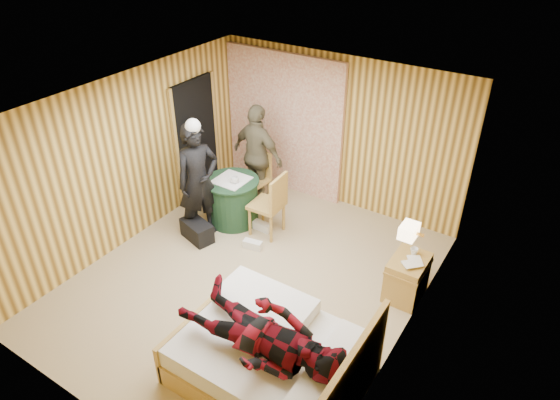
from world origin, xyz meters
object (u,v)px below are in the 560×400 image
Objects in this scene: chair_near at (272,201)px; duffel_bag at (197,231)px; wall_lamp at (409,231)px; man_on_bed at (261,327)px; bed at (273,356)px; round_table at (233,200)px; nightstand at (407,277)px; woman_standing at (198,181)px; chair_far at (257,174)px; man_at_table at (258,156)px.

chair_near is 1.23m from duffel_bag.
man_on_bed reaches higher than wall_lamp.
bed is 2.29× the size of round_table.
duffel_bag is at bearing 144.45° from man_on_bed.
woman_standing is at bearing -174.03° from nightstand.
bed is at bearing -116.69° from wall_lamp.
nightstand is (0.75, 2.00, 0.01)m from bed.
woman_standing reaches higher than chair_near.
chair_far is 0.97m from chair_near.
wall_lamp reaches higher than round_table.
man_at_table is at bearing 127.31° from bed.
woman_standing is at bearing 178.48° from wall_lamp.
woman_standing is (-2.41, 1.66, 0.61)m from bed.
chair_near is (-2.27, 0.62, -0.70)m from wall_lamp.
round_table is at bearing 168.71° from wall_lamp.
duffel_bag is 0.78m from woman_standing.
chair_near is at bearing 121.64° from man_on_bed.
chair_near is 2.87m from man_on_bed.
nightstand is 3.24m from woman_standing.
round_table is 0.76m from woman_standing.
woman_standing is 1.05× the size of man_at_table.
duffel_bag is (-3.11, -0.52, -0.16)m from nightstand.
chair_near is at bearing 144.81° from man_at_table.
woman_standing is at bearing 121.86° from duffel_bag.
wall_lamp is 1.08m from nightstand.
woman_standing is at bearing -112.35° from round_table.
chair_near is at bearing 164.75° from wall_lamp.
round_table is at bearing 135.30° from bed.
man_on_bed reaches higher than woman_standing.
woman_standing is (-3.21, 0.08, -0.40)m from wall_lamp.
wall_lamp is 2.45m from chair_near.
woman_standing is (-0.05, 0.19, 0.75)m from duffel_bag.
round_table is (-2.99, 0.60, -0.92)m from wall_lamp.
nightstand is 0.35× the size of man_on_bed.
duffel_bag is at bearing -139.77° from woman_standing.
woman_standing is at bearing 142.14° from man_on_bed.
nightstand is 2.42m from man_on_bed.
chair_far is at bearing 89.34° from round_table.
round_table is (-2.20, 2.18, 0.08)m from bed.
bed is 1.88× the size of chair_near.
nightstand is 0.34× the size of woman_standing.
nightstand is at bearing -3.54° from round_table.
man_on_bed is at bearing -113.18° from wall_lamp.
wall_lamp is 0.25× the size of chair_near.
wall_lamp is 0.28× the size of chair_far.
wall_lamp is at bearing -17.63° from chair_far.
wall_lamp is 0.15× the size of man_on_bed.
duffel_bag is at bearing -53.29° from chair_near.
duffel_bag is at bearing -91.39° from chair_far.
man_at_table is at bearing 125.50° from man_on_bed.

